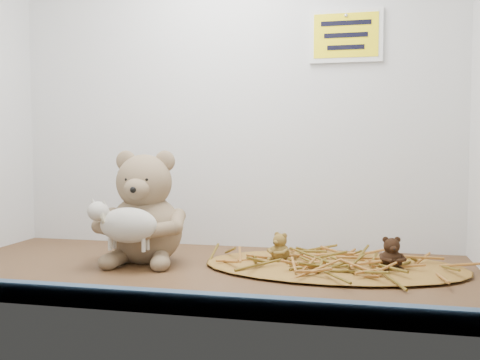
% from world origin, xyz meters
% --- Properties ---
extents(alcove_shell, '(1.20, 0.60, 0.90)m').
position_xyz_m(alcove_shell, '(0.00, 0.09, 0.45)').
color(alcove_shell, '#422A16').
rests_on(alcove_shell, ground).
extents(front_rail, '(1.19, 0.02, 0.04)m').
position_xyz_m(front_rail, '(0.00, -0.29, 0.02)').
color(front_rail, '#3C5173').
rests_on(front_rail, shelf_floor).
extents(straw_bed, '(0.58, 0.34, 0.01)m').
position_xyz_m(straw_bed, '(0.28, 0.09, 0.01)').
color(straw_bed, brown).
rests_on(straw_bed, shelf_floor).
extents(main_teddy, '(0.23, 0.24, 0.26)m').
position_xyz_m(main_teddy, '(-0.15, 0.07, 0.13)').
color(main_teddy, '#876F53').
rests_on(main_teddy, shelf_floor).
extents(toy_lamb, '(0.17, 0.10, 0.11)m').
position_xyz_m(toy_lamb, '(-0.15, -0.03, 0.10)').
color(toy_lamb, beige).
rests_on(toy_lamb, main_teddy).
extents(mini_teddy_tan, '(0.07, 0.07, 0.06)m').
position_xyz_m(mini_teddy_tan, '(0.16, 0.11, 0.04)').
color(mini_teddy_tan, brown).
rests_on(mini_teddy_tan, straw_bed).
extents(mini_teddy_brown, '(0.07, 0.07, 0.07)m').
position_xyz_m(mini_teddy_brown, '(0.41, 0.07, 0.05)').
color(mini_teddy_brown, black).
rests_on(mini_teddy_brown, straw_bed).
extents(wall_sign, '(0.16, 0.01, 0.11)m').
position_xyz_m(wall_sign, '(0.30, 0.29, 0.55)').
color(wall_sign, yellow).
rests_on(wall_sign, back_wall).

